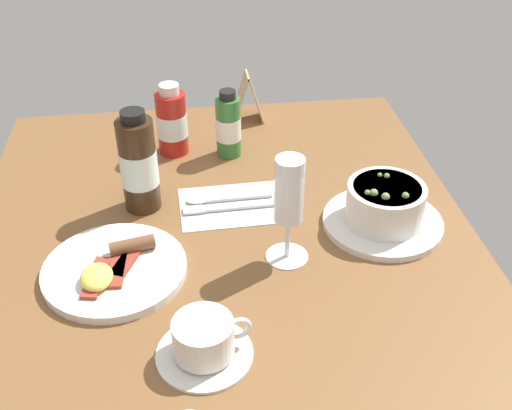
% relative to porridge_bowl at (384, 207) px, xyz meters
% --- Properties ---
extents(ground_plane, '(1.10, 0.84, 0.03)m').
position_rel_porridge_bowl_xyz_m(ground_plane, '(-0.06, 0.27, -0.05)').
color(ground_plane, brown).
extents(porridge_bowl, '(0.20, 0.20, 0.09)m').
position_rel_porridge_bowl_xyz_m(porridge_bowl, '(0.00, 0.00, 0.00)').
color(porridge_bowl, silver).
rests_on(porridge_bowl, ground_plane).
extents(cutlery_setting, '(0.14, 0.19, 0.01)m').
position_rel_porridge_bowl_xyz_m(cutlery_setting, '(0.09, 0.25, -0.03)').
color(cutlery_setting, silver).
rests_on(cutlery_setting, ground_plane).
extents(coffee_cup, '(0.13, 0.13, 0.06)m').
position_rel_porridge_bowl_xyz_m(coffee_cup, '(-0.25, 0.32, -0.01)').
color(coffee_cup, silver).
rests_on(coffee_cup, ground_plane).
extents(wine_glass, '(0.07, 0.07, 0.18)m').
position_rel_porridge_bowl_xyz_m(wine_glass, '(-0.06, 0.17, 0.08)').
color(wine_glass, white).
rests_on(wine_glass, ground_plane).
extents(sauce_bottle_brown, '(0.06, 0.06, 0.19)m').
position_rel_porridge_bowl_xyz_m(sauce_bottle_brown, '(0.11, 0.40, 0.05)').
color(sauce_bottle_brown, '#382314').
rests_on(sauce_bottle_brown, ground_plane).
extents(sauce_bottle_red, '(0.06, 0.06, 0.15)m').
position_rel_porridge_bowl_xyz_m(sauce_bottle_red, '(0.30, 0.35, 0.03)').
color(sauce_bottle_red, '#B21E19').
rests_on(sauce_bottle_red, ground_plane).
extents(sauce_bottle_green, '(0.05, 0.05, 0.14)m').
position_rel_porridge_bowl_xyz_m(sauce_bottle_green, '(0.27, 0.24, 0.03)').
color(sauce_bottle_green, '#337233').
rests_on(sauce_bottle_green, ground_plane).
extents(breakfast_plate, '(0.22, 0.22, 0.04)m').
position_rel_porridge_bowl_xyz_m(breakfast_plate, '(-0.07, 0.44, -0.03)').
color(breakfast_plate, silver).
rests_on(breakfast_plate, ground_plane).
extents(menu_card, '(0.05, 0.07, 0.11)m').
position_rel_porridge_bowl_xyz_m(menu_card, '(0.41, 0.18, 0.02)').
color(menu_card, tan).
rests_on(menu_card, ground_plane).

